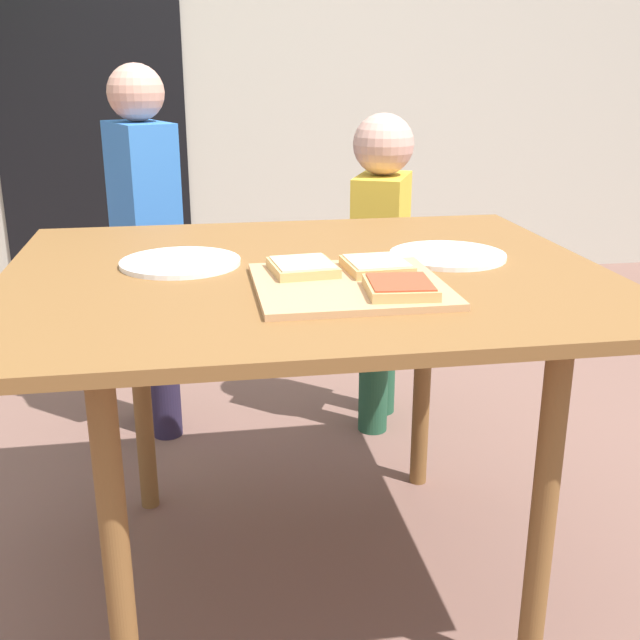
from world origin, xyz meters
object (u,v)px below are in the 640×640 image
Objects in this scene: cutting_board at (349,285)px; pizza_slice_near_right at (400,287)px; pizza_slice_far_right at (377,265)px; pizza_slice_far_left at (303,267)px; child_right at (381,251)px; plate_white_left at (180,262)px; child_left at (146,233)px; plate_white_right at (448,255)px; dining_table at (306,306)px.

pizza_slice_near_right is at bearing -47.61° from cutting_board.
pizza_slice_far_left is (-0.14, 0.01, 0.00)m from pizza_slice_far_right.
child_right is at bearing 75.45° from pizza_slice_far_right.
plate_white_left is 0.77m from child_left.
plate_white_right is 0.73m from child_right.
cutting_board is (0.06, -0.15, 0.08)m from dining_table.
pizza_slice_near_right is 1.02× the size of pizza_slice_far_right.
pizza_slice_far_right reaches higher than plate_white_right.
child_right reaches higher than plate_white_right.
plate_white_left is 0.91m from child_right.
dining_table is 0.18m from pizza_slice_far_right.
plate_white_left is (-0.36, 0.15, -0.02)m from pizza_slice_far_right.
plate_white_right and plate_white_left have the same top height.
pizza_slice_far_left is 0.27m from plate_white_left.
plate_white_left is at bearing 163.24° from dining_table.
pizza_slice_near_right is 0.32m from plate_white_right.
plate_white_right is at bearing 7.93° from dining_table.
pizza_slice_far_left is 0.34m from plate_white_right.
pizza_slice_far_left is 0.58× the size of plate_white_left.
pizza_slice_far_left reaches higher than dining_table.
cutting_board is at bearing -107.37° from child_right.
plate_white_left is at bearing 157.24° from pizza_slice_far_right.
plate_white_right is at bearing 34.10° from pizza_slice_far_right.
child_left is at bearing 98.21° from plate_white_left.
pizza_slice_near_right and pizza_slice_far_left have the same top height.
cutting_board is at bearing -67.44° from child_left.
child_right reaches higher than cutting_board.
pizza_slice_far_right reaches higher than cutting_board.
pizza_slice_far_left is at bearing 175.43° from pizza_slice_far_right.
plate_white_right is (0.18, 0.12, -0.02)m from pizza_slice_far_right.
cutting_board is 1.06m from child_left.
child_left is at bearing 114.34° from pizza_slice_near_right.
plate_white_left is 0.25× the size of child_right.
cutting_board is 0.37m from plate_white_left.
child_right reaches higher than plate_white_left.
dining_table is at bearing -114.13° from child_right.
pizza_slice_near_right is 0.22m from pizza_slice_far_left.
pizza_slice_far_left reaches higher than cutting_board.
plate_white_left is at bearing 143.12° from cutting_board.
plate_white_left is 0.22× the size of child_left.
pizza_slice_near_right is (0.07, -0.08, 0.02)m from cutting_board.
pizza_slice_near_right and pizza_slice_far_right have the same top height.
pizza_slice_far_right is at bearing 46.60° from cutting_board.
pizza_slice_far_left reaches higher than plate_white_right.
child_left reaches higher than dining_table.
cutting_board is at bearing -142.05° from plate_white_right.
child_left is at bearing 110.46° from pizza_slice_far_left.
child_left is (-0.33, 0.90, -0.11)m from pizza_slice_far_left.
cutting_board is at bearing -69.82° from dining_table.
dining_table is 3.50× the size of cutting_board.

